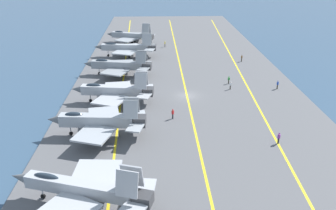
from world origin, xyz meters
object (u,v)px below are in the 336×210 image
Objects in this scene: crew_green_vest at (229,80)px; crew_yellow_vest at (165,44)px; parked_jet_fourth at (114,90)px; crew_blue_vest at (278,84)px; crew_brown_vest at (242,58)px; parked_jet_third at (98,120)px; parked_jet_seventh at (131,35)px; crew_purple_vest at (279,138)px; parked_jet_fifth at (119,65)px; parked_jet_second at (82,188)px; crew_red_vest at (173,113)px; crew_white_vest at (230,85)px; parked_jet_sixth at (127,47)px.

crew_yellow_vest reaches higher than crew_green_vest.
parked_jet_fourth reaches higher than crew_blue_vest.
crew_yellow_vest is at bearing 51.01° from crew_brown_vest.
parked_jet_third reaches higher than crew_yellow_vest.
parked_jet_seventh is 69.50m from crew_purple_vest.
parked_jet_fifth is at bearing 156.00° from crew_yellow_vest.
parked_jet_third is at bearing 141.27° from crew_brown_vest.
parked_jet_second is 25.18m from crew_red_vest.
crew_yellow_vest is (42.07, -10.87, -1.52)m from parked_jet_fourth.
crew_red_vest is 49.47m from crew_yellow_vest.
crew_blue_vest is (-41.76, -33.03, -1.29)m from parked_jet_seventh.
crew_white_vest is at bearing -51.78° from parked_jet_third.
parked_jet_seventh is at bearing 29.01° from crew_white_vest.
parked_jet_sixth is at bearing 28.17° from crew_purple_vest.
parked_jet_fourth is 8.77× the size of crew_red_vest.
crew_white_vest is 18.68m from crew_red_vest.
crew_green_vest is (-6.64, -24.41, -1.52)m from parked_jet_fifth.
parked_jet_fourth reaches higher than parked_jet_seventh.
parked_jet_fourth reaches higher than crew_red_vest.
crew_yellow_vest is at bearing 14.65° from crew_purple_vest.
parked_jet_fourth is 31.05m from crew_purple_vest.
parked_jet_sixth is 42.15m from crew_blue_vest.
crew_white_vest is 21.14m from crew_brown_vest.
parked_jet_sixth is 9.45× the size of crew_red_vest.
parked_jet_seventh is at bearing -1.35° from parked_jet_third.
crew_yellow_vest is (32.42, 12.94, 0.06)m from crew_green_vest.
crew_blue_vest is 20.28m from crew_brown_vest.
parked_jet_third is at bearing 1.87° from parked_jet_second.
parked_jet_fourth is at bearing 112.07° from crew_green_vest.
parked_jet_fifth is 9.12× the size of crew_brown_vest.
parked_jet_third is 33.71m from crew_green_vest.
crew_blue_vest is (-3.49, -9.60, 0.06)m from crew_green_vest.
crew_white_vest is at bearing -33.57° from parked_jet_second.
crew_yellow_vest is (35.81, 12.61, 0.05)m from crew_white_vest.
crew_white_vest is at bearing -75.06° from parked_jet_fourth.
crew_brown_vest is at bearing -72.27° from parked_jet_fifth.
parked_jet_fourth reaches higher than crew_yellow_vest.
crew_brown_vest is at bearing -125.82° from parked_jet_seventh.
parked_jet_sixth is at bearing 133.18° from crew_yellow_vest.
parked_jet_fifth reaches higher than crew_green_vest.
parked_jet_sixth reaches higher than parked_jet_seventh.
parked_jet_fourth is at bearing -4.61° from parked_jet_third.
parked_jet_third is at bearing 179.13° from parked_jet_fifth.
crew_white_vest is 0.95× the size of crew_yellow_vest.
parked_jet_third reaches higher than crew_green_vest.
parked_jet_fifth is at bearing 73.42° from crew_blue_vest.
crew_blue_vest is at bearing -127.88° from parked_jet_sixth.
crew_green_vest is 26.35m from crew_purple_vest.
crew_green_vest is at bearing -158.25° from crew_yellow_vest.
parked_jet_fourth reaches higher than crew_white_vest.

